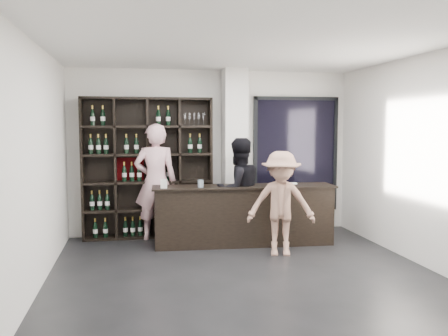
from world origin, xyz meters
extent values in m
cube|color=black|center=(0.00, 0.00, -0.01)|extent=(5.00, 5.50, 0.01)
cube|color=silver|center=(0.35, 2.47, 1.45)|extent=(0.40, 0.40, 2.90)
cube|color=black|center=(1.55, 2.69, 1.40)|extent=(1.60, 0.08, 2.10)
cube|color=black|center=(1.55, 2.69, 1.40)|extent=(1.48, 0.02, 1.98)
cube|color=black|center=(0.35, 1.75, 0.47)|extent=(2.85, 0.53, 0.94)
cube|color=black|center=(0.35, 1.75, 0.95)|extent=(2.93, 0.61, 0.03)
imported|color=beige|center=(-1.03, 2.40, 0.98)|extent=(0.74, 0.50, 1.96)
imported|color=black|center=(0.28, 1.85, 0.86)|extent=(1.00, 0.88, 1.73)
imported|color=#9D735F|center=(0.75, 1.05, 0.78)|extent=(1.11, 0.80, 1.55)
cylinder|color=silver|center=(-0.37, 1.67, 1.02)|extent=(0.12, 0.12, 0.12)
cube|color=white|center=(1.20, 1.81, 0.97)|extent=(0.13, 0.13, 0.02)
cube|color=white|center=(-0.94, 1.67, 1.03)|extent=(0.10, 0.07, 0.14)
camera|label=1|loc=(-1.39, -5.61, 1.93)|focal=38.00mm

